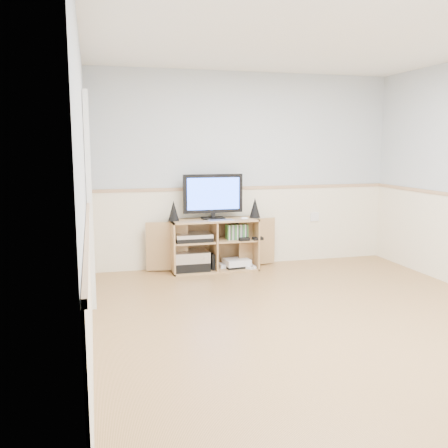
{
  "coord_description": "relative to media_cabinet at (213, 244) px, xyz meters",
  "views": [
    {
      "loc": [
        -1.94,
        -4.0,
        1.57
      ],
      "look_at": [
        -0.56,
        1.2,
        0.72
      ],
      "focal_mm": 40.0,
      "sensor_mm": 36.0,
      "label": 1
    }
  ],
  "objects": [
    {
      "name": "keyboard",
      "position": [
        0.06,
        -0.19,
        0.32
      ],
      "size": [
        0.32,
        0.15,
        0.01
      ],
      "primitive_type": "cube",
      "rotation": [
        0.0,
        0.0,
        0.07
      ],
      "color": "silver",
      "rests_on": "media_cabinet"
    },
    {
      "name": "game_consoles",
      "position": [
        0.28,
        -0.06,
        -0.26
      ],
      "size": [
        0.46,
        0.3,
        0.11
      ],
      "color": "white",
      "rests_on": "media_cabinet"
    },
    {
      "name": "speaker_right",
      "position": [
        0.55,
        -0.03,
        0.45
      ],
      "size": [
        0.14,
        0.14,
        0.26
      ],
      "primitive_type": "cone",
      "color": "black",
      "rests_on": "media_cabinet"
    },
    {
      "name": "speaker_left",
      "position": [
        -0.51,
        -0.03,
        0.44
      ],
      "size": [
        0.14,
        0.14,
        0.25
      ],
      "primitive_type": "cone",
      "color": "black",
      "rests_on": "media_cabinet"
    },
    {
      "name": "wall_outlet",
      "position": [
        1.47,
        0.16,
        0.27
      ],
      "size": [
        0.12,
        0.03,
        0.12
      ],
      "primitive_type": "cube",
      "color": "white",
      "rests_on": "wall_back"
    },
    {
      "name": "media_cabinet",
      "position": [
        0.0,
        0.0,
        0.0
      ],
      "size": [
        1.7,
        0.41,
        0.65
      ],
      "color": "tan",
      "rests_on": "floor"
    },
    {
      "name": "av_components",
      "position": [
        -0.3,
        -0.05,
        -0.11
      ],
      "size": [
        0.53,
        0.34,
        0.47
      ],
      "color": "black",
      "rests_on": "media_cabinet"
    },
    {
      "name": "game_cases",
      "position": [
        0.29,
        -0.07,
        0.15
      ],
      "size": [
        0.27,
        0.13,
        0.19
      ],
      "primitive_type": "cube",
      "color": "#3F8C3F",
      "rests_on": "media_cabinet"
    },
    {
      "name": "monitor",
      "position": [
        -0.0,
        -0.0,
        0.62
      ],
      "size": [
        0.76,
        0.18,
        0.57
      ],
      "color": "black",
      "rests_on": "media_cabinet"
    },
    {
      "name": "mouse",
      "position": [
        0.36,
        -0.19,
        0.34
      ],
      "size": [
        0.1,
        0.07,
        0.04
      ],
      "primitive_type": "ellipsoid",
      "rotation": [
        0.0,
        0.0,
        0.01
      ],
      "color": "white",
      "rests_on": "media_cabinet"
    },
    {
      "name": "room",
      "position": [
        0.42,
        -1.94,
        0.88
      ],
      "size": [
        4.04,
        4.54,
        2.54
      ],
      "color": "tan",
      "rests_on": "ground"
    }
  ]
}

